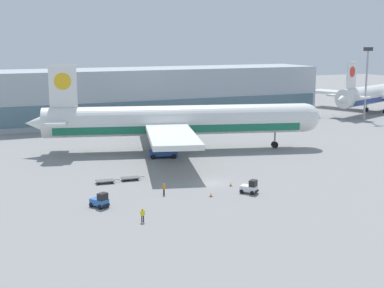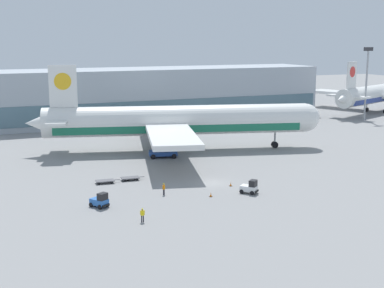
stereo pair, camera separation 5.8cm
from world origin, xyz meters
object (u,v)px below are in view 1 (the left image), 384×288
object	(u,v)px
ground_crew_far	(143,214)
baggage_tug_foreground	(100,201)
airplane_distant	(381,94)
traffic_cone_far	(231,184)
airplane_main	(174,122)
baggage_dolly_second	(130,178)
baggage_dolly_lead	(105,181)
scissor_lift_loader	(163,147)
light_mast	(367,77)
baggage_tug_mid	(250,187)
ground_crew_near	(164,188)
traffic_cone_near	(211,195)

from	to	relation	value
ground_crew_far	baggage_tug_foreground	bearing A→B (deg)	-50.89
airplane_distant	traffic_cone_far	world-z (taller)	airplane_distant
airplane_main	baggage_dolly_second	distance (m)	24.10
airplane_main	baggage_dolly_lead	world-z (taller)	airplane_main
baggage_tug_foreground	traffic_cone_far	distance (m)	20.67
scissor_lift_loader	airplane_main	bearing A→B (deg)	64.11
light_mast	ground_crew_far	distance (m)	99.26
baggage_tug_foreground	baggage_tug_mid	world-z (taller)	same
scissor_lift_loader	baggage_dolly_second	world-z (taller)	scissor_lift_loader
light_mast	baggage_tug_mid	bearing A→B (deg)	-141.57
ground_crew_near	baggage_dolly_second	bearing A→B (deg)	61.75
light_mast	airplane_main	size ratio (longest dim) A/B	0.35
airplane_distant	ground_crew_near	xyz separation A→B (m)	(-91.46, -58.25, -4.37)
baggage_tug_foreground	ground_crew_far	bearing A→B (deg)	-8.12
baggage_tug_foreground	baggage_tug_mid	distance (m)	21.41
airplane_main	baggage_tug_mid	world-z (taller)	airplane_main
airplane_main	ground_crew_far	size ratio (longest dim) A/B	32.56
scissor_lift_loader	ground_crew_far	xyz separation A→B (m)	(-14.53, -33.11, -0.99)
ground_crew_near	traffic_cone_far	xyz separation A→B (m)	(10.87, 0.46, -0.71)
airplane_main	traffic_cone_far	world-z (taller)	airplane_main
light_mast	baggage_tug_mid	world-z (taller)	light_mast
scissor_lift_loader	traffic_cone_near	xyz separation A→B (m)	(-2.47, -26.71, -1.69)
light_mast	scissor_lift_loader	world-z (taller)	light_mast
baggage_dolly_second	baggage_tug_mid	bearing A→B (deg)	-39.17
baggage_tug_mid	baggage_dolly_second	world-z (taller)	baggage_tug_mid
traffic_cone_far	scissor_lift_loader	bearing A→B (deg)	96.55
scissor_lift_loader	baggage_tug_mid	world-z (taller)	scissor_lift_loader
baggage_tug_mid	traffic_cone_far	xyz separation A→B (m)	(-0.80, 4.48, -0.57)
traffic_cone_near	traffic_cone_far	xyz separation A→B (m)	(5.09, 3.87, -0.01)
airplane_main	baggage_tug_foreground	distance (m)	37.61
baggage_tug_mid	traffic_cone_far	size ratio (longest dim) A/B	4.41
baggage_dolly_second	traffic_cone_near	world-z (taller)	traffic_cone_near
airplane_distant	baggage_dolly_second	distance (m)	105.61
baggage_dolly_second	scissor_lift_loader	bearing A→B (deg)	58.27
baggage_tug_mid	traffic_cone_near	world-z (taller)	baggage_tug_mid
airplane_distant	ground_crew_far	distance (m)	119.18
airplane_distant	traffic_cone_near	xyz separation A→B (m)	(-85.68, -61.65, -5.06)
traffic_cone_far	baggage_tug_mid	bearing A→B (deg)	-79.86
light_mast	baggage_tug_foreground	world-z (taller)	light_mast
scissor_lift_loader	baggage_dolly_lead	distance (m)	20.15
light_mast	baggage_dolly_lead	xyz separation A→B (m)	(-81.19, -36.85, -11.20)
airplane_distant	scissor_lift_loader	size ratio (longest dim) A/B	8.71
baggage_tug_foreground	baggage_dolly_second	bearing A→B (deg)	115.65
light_mast	airplane_main	bearing A→B (deg)	-163.85
airplane_main	airplane_distant	xyz separation A→B (m)	(79.11, 30.18, -0.46)
light_mast	baggage_dolly_lead	size ratio (longest dim) A/B	5.22
light_mast	baggage_dolly_lead	bearing A→B (deg)	-155.59
baggage_tug_mid	ground_crew_near	xyz separation A→B (m)	(-11.67, 4.02, 0.14)
ground_crew_far	ground_crew_near	bearing A→B (deg)	-106.93
light_mast	scissor_lift_loader	distance (m)	71.20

